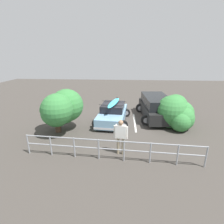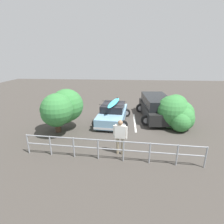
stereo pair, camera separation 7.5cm
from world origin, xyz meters
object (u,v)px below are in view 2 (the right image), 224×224
Objects in this scene: person_bystander at (120,134)px; bush_near_left at (59,110)px; sedan_car at (113,113)px; suv_car at (156,107)px; bush_near_right at (176,113)px.

person_bystander is 0.59× the size of bush_near_left.
bush_near_left is (3.92, -2.41, 0.40)m from person_bystander.
person_bystander is at bearing 148.37° from bush_near_left.
sedan_car is 4.53m from person_bystander.
bush_near_left reaches higher than suv_car.
person_bystander reaches higher than suv_car.
bush_near_right is (-7.55, -1.33, -0.50)m from bush_near_left.
sedan_car is at bearing -147.57° from bush_near_left.
bush_near_right is at bearing -134.18° from person_bystander.
bush_near_left is at bearing -31.63° from person_bystander.
bush_near_left reaches higher than sedan_car.
bush_near_right is (-3.64, -3.74, -0.10)m from person_bystander.
sedan_car is 1.70× the size of bush_near_right.
person_bystander is (2.59, 5.48, 0.19)m from suv_car.
bush_near_right is at bearing -170.03° from bush_near_left.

